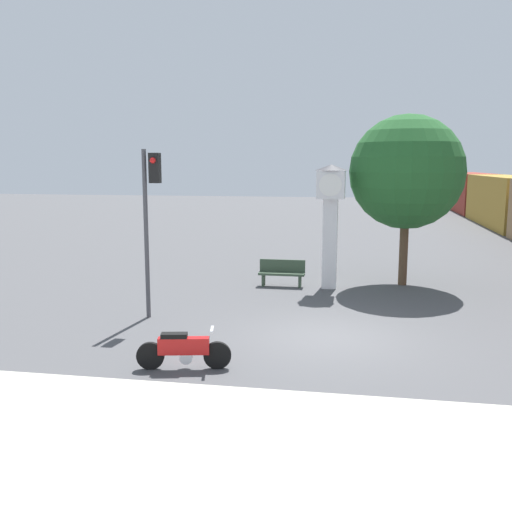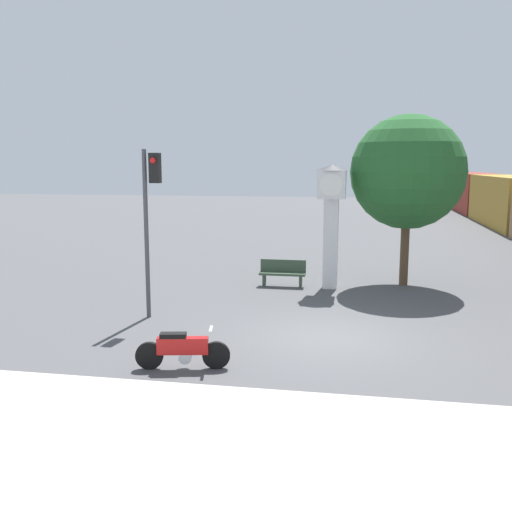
{
  "view_description": "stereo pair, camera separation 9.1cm",
  "coord_description": "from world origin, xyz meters",
  "px_view_note": "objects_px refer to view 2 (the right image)",
  "views": [
    {
      "loc": [
        0.61,
        -13.67,
        4.24
      ],
      "look_at": [
        -2.02,
        1.28,
        1.77
      ],
      "focal_mm": 40.0,
      "sensor_mm": 36.0,
      "label": 1
    },
    {
      "loc": [
        0.7,
        -13.66,
        4.24
      ],
      "look_at": [
        -2.02,
        1.28,
        1.77
      ],
      "focal_mm": 40.0,
      "sensor_mm": 36.0,
      "label": 2
    }
  ],
  "objects_px": {
    "street_tree": "(408,172)",
    "clock_tower": "(331,207)",
    "motorcycle": "(182,349)",
    "traffic_light": "(150,204)",
    "bench": "(283,272)"
  },
  "relations": [
    {
      "from": "street_tree",
      "to": "clock_tower",
      "type": "bearing_deg",
      "value": -159.23
    },
    {
      "from": "motorcycle",
      "to": "traffic_light",
      "type": "xyz_separation_m",
      "value": [
        -2.04,
        3.75,
        2.74
      ]
    },
    {
      "from": "motorcycle",
      "to": "clock_tower",
      "type": "relative_size",
      "value": 0.46
    },
    {
      "from": "street_tree",
      "to": "traffic_light",
      "type": "bearing_deg",
      "value": -141.6
    },
    {
      "from": "motorcycle",
      "to": "traffic_light",
      "type": "bearing_deg",
      "value": 107.04
    },
    {
      "from": "traffic_light",
      "to": "bench",
      "type": "xyz_separation_m",
      "value": [
        3.0,
        4.71,
        -2.67
      ]
    },
    {
      "from": "clock_tower",
      "to": "bench",
      "type": "xyz_separation_m",
      "value": [
        -1.64,
        -0.02,
        -2.31
      ]
    },
    {
      "from": "motorcycle",
      "to": "clock_tower",
      "type": "height_order",
      "value": "clock_tower"
    },
    {
      "from": "traffic_light",
      "to": "street_tree",
      "type": "distance_m",
      "value": 9.19
    },
    {
      "from": "bench",
      "to": "traffic_light",
      "type": "bearing_deg",
      "value": -122.5
    },
    {
      "from": "motorcycle",
      "to": "traffic_light",
      "type": "relative_size",
      "value": 0.42
    },
    {
      "from": "clock_tower",
      "to": "traffic_light",
      "type": "height_order",
      "value": "traffic_light"
    },
    {
      "from": "clock_tower",
      "to": "street_tree",
      "type": "xyz_separation_m",
      "value": [
        2.53,
        0.96,
        1.14
      ]
    },
    {
      "from": "clock_tower",
      "to": "traffic_light",
      "type": "relative_size",
      "value": 0.91
    },
    {
      "from": "traffic_light",
      "to": "bench",
      "type": "distance_m",
      "value": 6.18
    }
  ]
}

